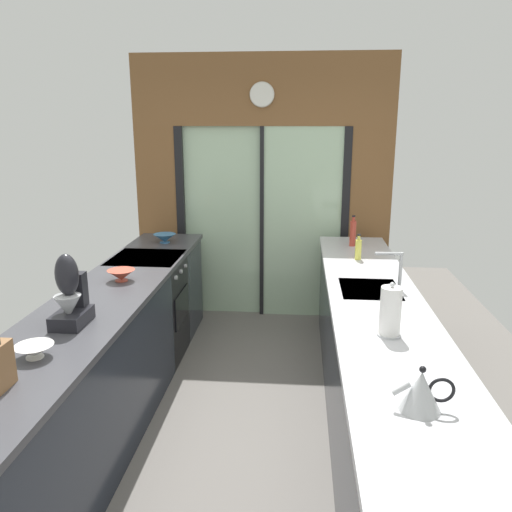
{
  "coord_description": "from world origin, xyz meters",
  "views": [
    {
      "loc": [
        0.39,
        -2.88,
        2.05
      ],
      "look_at": [
        0.09,
        0.67,
        1.11
      ],
      "focal_mm": 35.85,
      "sensor_mm": 36.0,
      "label": 1
    }
  ],
  "objects_px": {
    "kettle": "(421,391)",
    "soap_bottle_far": "(353,233)",
    "oven_range": "(149,308)",
    "mixing_bowl_mid": "(121,275)",
    "mixing_bowl_far": "(165,238)",
    "stand_mixer": "(70,298)",
    "mixing_bowl_near": "(34,351)",
    "soap_bottle_near": "(358,249)",
    "paper_towel_roll": "(390,312)"
  },
  "relations": [
    {
      "from": "mixing_bowl_near",
      "to": "soap_bottle_far",
      "type": "xyz_separation_m",
      "value": [
        1.78,
        2.5,
        0.09
      ]
    },
    {
      "from": "kettle",
      "to": "paper_towel_roll",
      "type": "distance_m",
      "value": 0.75
    },
    {
      "from": "oven_range",
      "to": "kettle",
      "type": "distance_m",
      "value": 2.93
    },
    {
      "from": "mixing_bowl_far",
      "to": "stand_mixer",
      "type": "relative_size",
      "value": 0.51
    },
    {
      "from": "paper_towel_roll",
      "to": "soap_bottle_far",
      "type": "bearing_deg",
      "value": 90.0
    },
    {
      "from": "oven_range",
      "to": "kettle",
      "type": "xyz_separation_m",
      "value": [
        1.8,
        -2.25,
        0.55
      ]
    },
    {
      "from": "mixing_bowl_far",
      "to": "paper_towel_roll",
      "type": "bearing_deg",
      "value": -49.02
    },
    {
      "from": "stand_mixer",
      "to": "kettle",
      "type": "height_order",
      "value": "stand_mixer"
    },
    {
      "from": "soap_bottle_near",
      "to": "paper_towel_roll",
      "type": "bearing_deg",
      "value": -90.0
    },
    {
      "from": "kettle",
      "to": "soap_bottle_near",
      "type": "distance_m",
      "value": 2.33
    },
    {
      "from": "oven_range",
      "to": "mixing_bowl_mid",
      "type": "distance_m",
      "value": 0.84
    },
    {
      "from": "mixing_bowl_far",
      "to": "paper_towel_roll",
      "type": "height_order",
      "value": "paper_towel_roll"
    },
    {
      "from": "stand_mixer",
      "to": "paper_towel_roll",
      "type": "bearing_deg",
      "value": -0.08
    },
    {
      "from": "oven_range",
      "to": "soap_bottle_near",
      "type": "bearing_deg",
      "value": 2.62
    },
    {
      "from": "mixing_bowl_far",
      "to": "mixing_bowl_mid",
      "type": "bearing_deg",
      "value": -90.0
    },
    {
      "from": "oven_range",
      "to": "soap_bottle_far",
      "type": "relative_size",
      "value": 3.2
    },
    {
      "from": "stand_mixer",
      "to": "mixing_bowl_mid",
      "type": "bearing_deg",
      "value": 90.0
    },
    {
      "from": "mixing_bowl_mid",
      "to": "kettle",
      "type": "distance_m",
      "value": 2.38
    },
    {
      "from": "soap_bottle_near",
      "to": "mixing_bowl_near",
      "type": "bearing_deg",
      "value": -131.52
    },
    {
      "from": "mixing_bowl_far",
      "to": "soap_bottle_near",
      "type": "distance_m",
      "value": 1.84
    },
    {
      "from": "soap_bottle_near",
      "to": "oven_range",
      "type": "bearing_deg",
      "value": -177.38
    },
    {
      "from": "mixing_bowl_mid",
      "to": "mixing_bowl_far",
      "type": "relative_size",
      "value": 0.95
    },
    {
      "from": "oven_range",
      "to": "soap_bottle_near",
      "type": "distance_m",
      "value": 1.88
    },
    {
      "from": "oven_range",
      "to": "mixing_bowl_mid",
      "type": "bearing_deg",
      "value": -88.43
    },
    {
      "from": "kettle",
      "to": "paper_towel_roll",
      "type": "bearing_deg",
      "value": 90.15
    },
    {
      "from": "kettle",
      "to": "mixing_bowl_near",
      "type": "bearing_deg",
      "value": 169.87
    },
    {
      "from": "mixing_bowl_far",
      "to": "soap_bottle_far",
      "type": "xyz_separation_m",
      "value": [
        1.78,
        0.02,
        0.08
      ]
    },
    {
      "from": "mixing_bowl_far",
      "to": "stand_mixer",
      "type": "distance_m",
      "value": 2.05
    },
    {
      "from": "oven_range",
      "to": "mixing_bowl_near",
      "type": "height_order",
      "value": "mixing_bowl_near"
    },
    {
      "from": "stand_mixer",
      "to": "soap_bottle_far",
      "type": "relative_size",
      "value": 1.46
    },
    {
      "from": "kettle",
      "to": "stand_mixer",
      "type": "bearing_deg",
      "value": 157.25
    },
    {
      "from": "soap_bottle_far",
      "to": "mixing_bowl_mid",
      "type": "bearing_deg",
      "value": -145.06
    },
    {
      "from": "mixing_bowl_far",
      "to": "kettle",
      "type": "xyz_separation_m",
      "value": [
        1.78,
        -2.79,
        0.04
      ]
    },
    {
      "from": "soap_bottle_far",
      "to": "mixing_bowl_far",
      "type": "bearing_deg",
      "value": -179.23
    },
    {
      "from": "oven_range",
      "to": "mixing_bowl_near",
      "type": "xyz_separation_m",
      "value": [
        0.02,
        -1.93,
        0.5
      ]
    },
    {
      "from": "oven_range",
      "to": "paper_towel_roll",
      "type": "xyz_separation_m",
      "value": [
        1.8,
        -1.5,
        0.6
      ]
    },
    {
      "from": "soap_bottle_far",
      "to": "paper_towel_roll",
      "type": "distance_m",
      "value": 2.07
    },
    {
      "from": "stand_mixer",
      "to": "soap_bottle_near",
      "type": "relative_size",
      "value": 1.93
    },
    {
      "from": "oven_range",
      "to": "paper_towel_roll",
      "type": "distance_m",
      "value": 2.42
    },
    {
      "from": "soap_bottle_far",
      "to": "kettle",
      "type": "bearing_deg",
      "value": -89.96
    },
    {
      "from": "paper_towel_roll",
      "to": "mixing_bowl_far",
      "type": "bearing_deg",
      "value": 130.98
    },
    {
      "from": "mixing_bowl_mid",
      "to": "paper_towel_roll",
      "type": "distance_m",
      "value": 1.97
    },
    {
      "from": "soap_bottle_near",
      "to": "mixing_bowl_far",
      "type": "bearing_deg",
      "value": 165.38
    },
    {
      "from": "oven_range",
      "to": "mixing_bowl_near",
      "type": "relative_size",
      "value": 4.85
    },
    {
      "from": "stand_mixer",
      "to": "soap_bottle_near",
      "type": "xyz_separation_m",
      "value": [
        1.78,
        1.58,
        -0.07
      ]
    },
    {
      "from": "kettle",
      "to": "soap_bottle_far",
      "type": "distance_m",
      "value": 2.82
    },
    {
      "from": "soap_bottle_near",
      "to": "paper_towel_roll",
      "type": "relative_size",
      "value": 0.72
    },
    {
      "from": "stand_mixer",
      "to": "soap_bottle_near",
      "type": "distance_m",
      "value": 2.38
    },
    {
      "from": "mixing_bowl_mid",
      "to": "mixing_bowl_far",
      "type": "distance_m",
      "value": 1.22
    },
    {
      "from": "soap_bottle_near",
      "to": "soap_bottle_far",
      "type": "height_order",
      "value": "soap_bottle_far"
    }
  ]
}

